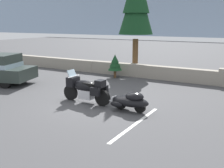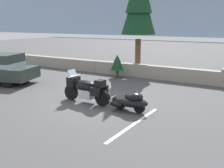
% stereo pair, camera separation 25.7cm
% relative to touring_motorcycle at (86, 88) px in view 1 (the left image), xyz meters
% --- Properties ---
extents(ground_plane, '(80.00, 80.00, 0.00)m').
position_rel_touring_motorcycle_xyz_m(ground_plane, '(0.25, 0.37, -0.62)').
color(ground_plane, '#424244').
extents(stone_guard_wall, '(24.00, 0.53, 0.93)m').
position_rel_touring_motorcycle_xyz_m(stone_guard_wall, '(0.45, 6.18, -0.21)').
color(stone_guard_wall, gray).
rests_on(stone_guard_wall, ground).
extents(touring_motorcycle, '(2.31, 0.77, 1.33)m').
position_rel_touring_motorcycle_xyz_m(touring_motorcycle, '(0.00, 0.00, 0.00)').
color(touring_motorcycle, black).
rests_on(touring_motorcycle, ground).
extents(car_shaped_trailer, '(2.21, 0.79, 0.76)m').
position_rel_touring_motorcycle_xyz_m(car_shaped_trailer, '(2.09, -0.06, -0.21)').
color(car_shaped_trailer, black).
rests_on(car_shaped_trailer, ground).
extents(pine_sapling_near, '(0.85, 0.85, 1.41)m').
position_rel_touring_motorcycle_xyz_m(pine_sapling_near, '(-1.57, 5.25, 0.26)').
color(pine_sapling_near, brown).
rests_on(pine_sapling_near, ground).
extents(parking_stripe_marker, '(0.12, 3.60, 0.01)m').
position_rel_touring_motorcycle_xyz_m(parking_stripe_marker, '(2.84, -1.13, -0.62)').
color(parking_stripe_marker, silver).
rests_on(parking_stripe_marker, ground).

